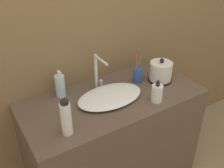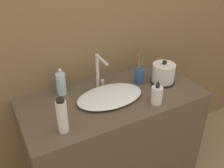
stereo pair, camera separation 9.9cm
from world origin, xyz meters
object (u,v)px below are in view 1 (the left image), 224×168
faucet (98,70)px  shampoo_bottle (157,93)px  lotion_bottle (60,86)px  mouthwash_bottle (66,118)px  electric_kettle (161,72)px  toothbrush_cup (138,75)px

faucet → shampoo_bottle: faucet is taller
shampoo_bottle → lotion_bottle: bearing=142.0°
mouthwash_bottle → shampoo_bottle: bearing=-2.2°
electric_kettle → shampoo_bottle: size_ratio=1.09×
electric_kettle → shampoo_bottle: 0.26m
shampoo_bottle → faucet: bearing=124.6°
faucet → lotion_bottle: faucet is taller
shampoo_bottle → mouthwash_bottle: (-0.59, 0.02, 0.04)m
electric_kettle → shampoo_bottle: bearing=-136.0°
faucet → mouthwash_bottle: faucet is taller
lotion_bottle → mouthwash_bottle: size_ratio=0.88×
electric_kettle → mouthwash_bottle: bearing=-168.3°
electric_kettle → mouthwash_bottle: (-0.78, -0.16, 0.03)m
faucet → electric_kettle: 0.45m
toothbrush_cup → shampoo_bottle: 0.26m
toothbrush_cup → shampoo_bottle: bearing=-99.8°
electric_kettle → mouthwash_bottle: size_ratio=0.83×
mouthwash_bottle → electric_kettle: bearing=11.7°
faucet → lotion_bottle: size_ratio=1.31×
toothbrush_cup → electric_kettle: bearing=-26.4°
shampoo_bottle → mouthwash_bottle: 0.59m
toothbrush_cup → mouthwash_bottle: toothbrush_cup is taller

